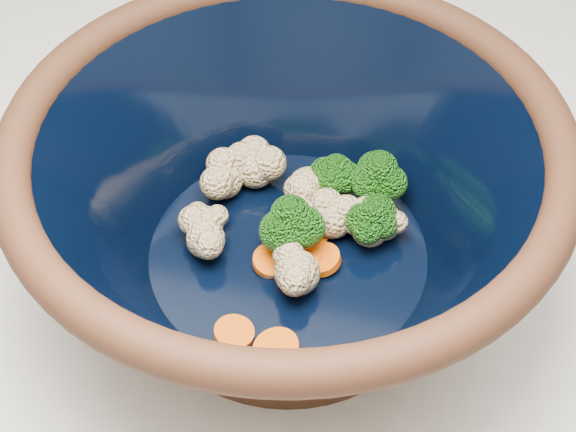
# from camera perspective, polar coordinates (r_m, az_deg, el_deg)

# --- Properties ---
(mixing_bowl) EXTENTS (0.37, 0.37, 0.16)m
(mixing_bowl) POSITION_cam_1_polar(r_m,az_deg,el_deg) (0.55, -0.00, 1.09)
(mixing_bowl) COLOR black
(mixing_bowl) RESTS_ON counter
(vegetable_pile) EXTENTS (0.16, 0.19, 0.06)m
(vegetable_pile) POSITION_cam_1_polar(r_m,az_deg,el_deg) (0.59, 1.65, 0.39)
(vegetable_pile) COLOR #608442
(vegetable_pile) RESTS_ON mixing_bowl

